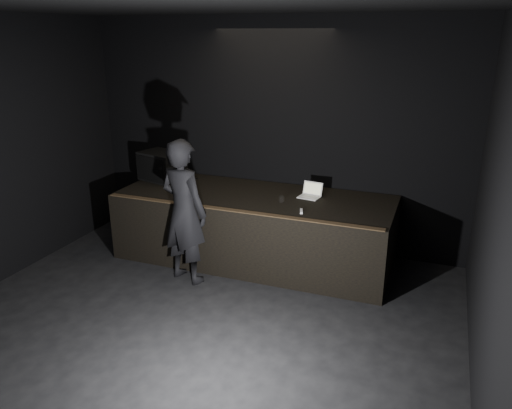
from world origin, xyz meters
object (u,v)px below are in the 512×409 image
object	(u,v)px
stage_monitor	(162,166)
person	(184,212)
stage_riser	(254,227)
laptop	(311,193)
beer_can	(180,191)

from	to	relation	value
stage_monitor	person	world-z (taller)	person
stage_riser	laptop	distance (m)	0.99
stage_riser	beer_can	xyz separation A→B (m)	(-1.00, -0.38, 0.57)
stage_riser	person	world-z (taller)	person
stage_riser	beer_can	distance (m)	1.22
stage_riser	stage_monitor	size ratio (longest dim) A/B	5.12
laptop	beer_can	size ratio (longest dim) A/B	2.29
stage_monitor	laptop	world-z (taller)	stage_monitor
person	laptop	bearing A→B (deg)	-124.83
stage_riser	laptop	xyz separation A→B (m)	(0.78, 0.23, 0.55)
stage_riser	laptop	size ratio (longest dim) A/B	12.04
stage_monitor	beer_can	size ratio (longest dim) A/B	5.39
stage_monitor	laptop	xyz separation A→B (m)	(2.45, -0.00, -0.17)
stage_riser	stage_monitor	bearing A→B (deg)	171.90
stage_riser	person	xyz separation A→B (m)	(-0.64, -0.95, 0.49)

